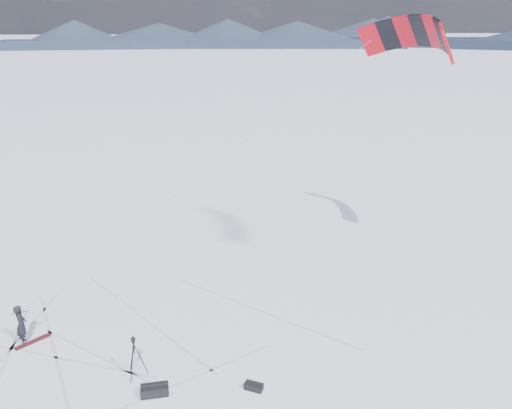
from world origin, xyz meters
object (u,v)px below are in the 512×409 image
object	(u,v)px
snowkiter	(25,343)
snowboard	(33,342)
gear_bag_b	(254,386)
tripod	(134,351)
gear_bag_a	(155,390)

from	to	relation	value
snowkiter	snowboard	bearing A→B (deg)	-110.49
snowkiter	gear_bag_b	size ratio (longest dim) A/B	2.43
tripod	gear_bag_b	distance (m)	4.25
snowboard	tripod	world-z (taller)	tripod
snowkiter	gear_bag_a	distance (m)	6.26
tripod	gear_bag_b	world-z (taller)	tripod
snowboard	gear_bag_a	xyz separation A→B (m)	(4.29, -4.21, 0.16)
tripod	snowboard	bearing A→B (deg)	142.38
tripod	gear_bag_b	bearing A→B (deg)	-24.25
gear_bag_a	snowkiter	bearing A→B (deg)	141.64
snowkiter	tripod	world-z (taller)	tripod
snowkiter	snowboard	distance (m)	0.31
gear_bag_a	tripod	bearing A→B (deg)	119.11
snowkiter	gear_bag_a	world-z (taller)	snowkiter
tripod	gear_bag_b	xyz separation A→B (m)	(3.75, -1.80, -0.85)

